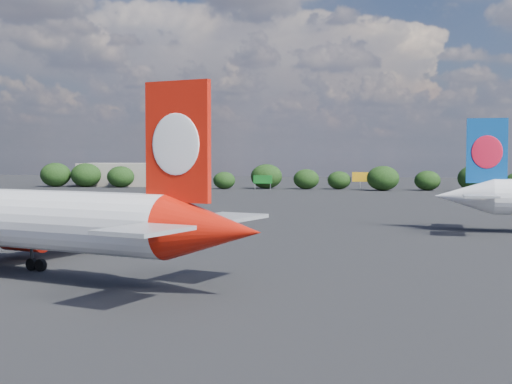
# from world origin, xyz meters

# --- Properties ---
(ground) EXTENTS (500.00, 500.00, 0.00)m
(ground) POSITION_xyz_m (0.00, 60.00, 0.00)
(ground) COLOR black
(ground) RESTS_ON ground
(qantas_airliner) EXTENTS (50.40, 48.30, 16.67)m
(qantas_airliner) POSITION_xyz_m (-8.21, 14.85, 5.08)
(qantas_airliner) COLOR white
(qantas_airliner) RESTS_ON ground
(terminal_building) EXTENTS (42.00, 16.00, 8.00)m
(terminal_building) POSITION_xyz_m (-65.00, 192.00, 4.00)
(terminal_building) COLOR gray
(terminal_building) RESTS_ON ground
(highway_sign) EXTENTS (6.00, 0.30, 4.50)m
(highway_sign) POSITION_xyz_m (-18.00, 176.00, 3.13)
(highway_sign) COLOR #13621C
(highway_sign) RESTS_ON ground
(billboard_yellow) EXTENTS (5.00, 0.30, 5.50)m
(billboard_yellow) POSITION_xyz_m (12.00, 182.00, 3.87)
(billboard_yellow) COLOR #F9AC16
(billboard_yellow) RESTS_ON ground
(horizon_treeline) EXTENTS (208.26, 14.99, 8.34)m
(horizon_treeline) POSITION_xyz_m (4.88, 179.37, 3.64)
(horizon_treeline) COLOR black
(horizon_treeline) RESTS_ON ground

